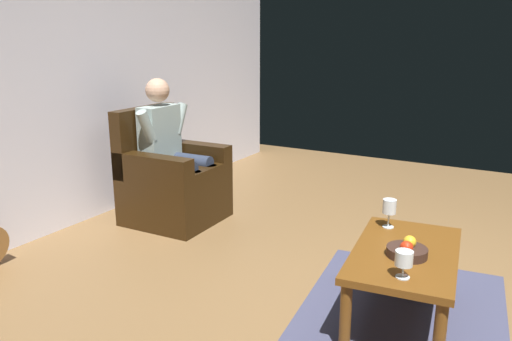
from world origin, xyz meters
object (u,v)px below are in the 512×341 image
at_px(fruit_bowl, 407,250).
at_px(person_seated, 172,146).
at_px(armchair, 171,182).
at_px(wine_glass_near, 389,208).
at_px(wine_glass_far, 404,260).
at_px(coffee_table, 405,261).

bearing_deg(fruit_bowl, person_seated, -108.44).
relative_size(armchair, person_seated, 0.80).
height_order(wine_glass_near, wine_glass_far, wine_glass_near).
distance_m(person_seated, wine_glass_near, 2.04).
xyz_separation_m(person_seated, coffee_table, (0.67, 2.19, -0.31)).
height_order(armchair, wine_glass_far, armchair).
relative_size(armchair, fruit_bowl, 4.53).
distance_m(wine_glass_near, wine_glass_far, 0.69).
xyz_separation_m(armchair, wine_glass_far, (1.00, 2.28, 0.18)).
distance_m(person_seated, fruit_bowl, 2.34).
height_order(coffee_table, fruit_bowl, fruit_bowl).
height_order(armchair, wine_glass_near, armchair).
relative_size(coffee_table, wine_glass_far, 7.16).
bearing_deg(armchair, coffee_table, 71.84).
distance_m(armchair, wine_glass_near, 2.07).
height_order(armchair, person_seated, person_seated).
distance_m(armchair, wine_glass_far, 2.50).
xyz_separation_m(wine_glass_near, wine_glass_far, (0.64, 0.25, -0.03)).
height_order(person_seated, wine_glass_far, person_seated).
distance_m(armchair, person_seated, 0.33).
relative_size(person_seated, coffee_table, 1.23).
bearing_deg(fruit_bowl, armchair, -108.26).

